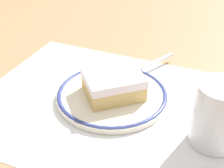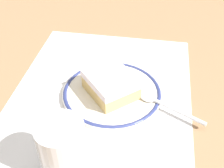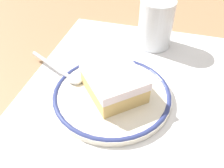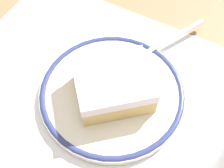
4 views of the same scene
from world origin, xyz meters
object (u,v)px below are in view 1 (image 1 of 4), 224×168
at_px(plate, 112,95).
at_px(spoon, 142,68).
at_px(napkin, 31,90).
at_px(cake_slice, 113,84).
at_px(cup, 217,118).

relative_size(plate, spoon, 1.54).
bearing_deg(napkin, cake_slice, -166.42).
xyz_separation_m(cake_slice, spoon, (-0.02, -0.11, -0.02)).
xyz_separation_m(plate, cake_slice, (-0.00, 0.00, 0.03)).
bearing_deg(spoon, plate, 76.99).
relative_size(plate, cup, 2.01).
relative_size(cake_slice, cup, 1.28).
xyz_separation_m(spoon, napkin, (0.18, 0.14, -0.01)).
xyz_separation_m(cup, napkin, (0.34, -0.00, -0.04)).
distance_m(spoon, cup, 0.22).
distance_m(plate, napkin, 0.16).
bearing_deg(spoon, cake_slice, 78.98).
bearing_deg(cake_slice, napkin, 13.58).
bearing_deg(napkin, spoon, -140.83).
relative_size(cake_slice, spoon, 0.98).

